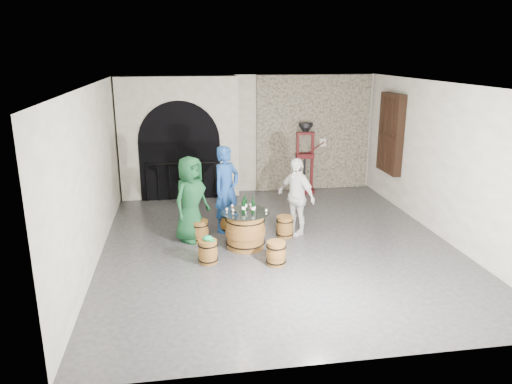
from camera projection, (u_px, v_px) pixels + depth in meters
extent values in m
plane|color=#2D2D30|center=(277.00, 244.00, 9.94)|extent=(8.00, 8.00, 0.00)
plane|color=silver|center=(249.00, 135.00, 13.28)|extent=(8.00, 0.00, 8.00)
plane|color=silver|center=(346.00, 245.00, 5.70)|extent=(8.00, 0.00, 8.00)
plane|color=silver|center=(93.00, 175.00, 8.96)|extent=(0.00, 8.00, 8.00)
plane|color=silver|center=(444.00, 162.00, 10.02)|extent=(0.00, 8.00, 8.00)
plane|color=beige|center=(279.00, 84.00, 9.04)|extent=(8.00, 8.00, 0.00)
cube|color=gray|center=(313.00, 133.00, 13.50)|extent=(3.20, 0.12, 3.18)
cube|color=silver|center=(179.00, 138.00, 12.76)|extent=(3.10, 0.50, 3.18)
cube|color=black|center=(181.00, 171.00, 12.74)|extent=(2.10, 0.03, 1.55)
cylinder|color=black|center=(179.00, 142.00, 12.52)|extent=(2.10, 0.03, 2.10)
cylinder|color=black|center=(180.00, 164.00, 12.62)|extent=(1.79, 0.04, 0.04)
cylinder|color=black|center=(147.00, 183.00, 12.62)|extent=(0.02, 0.02, 0.98)
cylinder|color=black|center=(158.00, 183.00, 12.67)|extent=(0.02, 0.02, 0.98)
cylinder|color=black|center=(170.00, 182.00, 12.71)|extent=(0.02, 0.02, 0.98)
cylinder|color=black|center=(181.00, 182.00, 12.76)|extent=(0.02, 0.02, 0.98)
cylinder|color=black|center=(192.00, 181.00, 12.80)|extent=(0.02, 0.02, 0.98)
cylinder|color=black|center=(204.00, 181.00, 12.85)|extent=(0.02, 0.02, 0.98)
cylinder|color=black|center=(215.00, 180.00, 12.89)|extent=(0.02, 0.02, 0.98)
cube|color=black|center=(391.00, 134.00, 12.22)|extent=(0.20, 1.10, 2.00)
cube|color=black|center=(389.00, 134.00, 12.21)|extent=(0.06, 0.88, 1.76)
cube|color=black|center=(390.00, 134.00, 12.22)|extent=(0.22, 0.92, 0.06)
cube|color=black|center=(395.00, 135.00, 11.94)|extent=(0.22, 0.06, 1.80)
cube|color=black|center=(390.00, 134.00, 12.22)|extent=(0.22, 0.06, 1.80)
cube|color=black|center=(385.00, 132.00, 12.49)|extent=(0.22, 0.06, 1.80)
cylinder|color=brown|center=(245.00, 231.00, 9.67)|extent=(0.74, 0.74, 0.71)
cylinder|color=brown|center=(245.00, 231.00, 9.67)|extent=(0.80, 0.80, 0.16)
torus|color=black|center=(245.00, 242.00, 9.73)|extent=(0.80, 0.80, 0.02)
torus|color=black|center=(245.00, 219.00, 9.60)|extent=(0.80, 0.80, 0.02)
cylinder|color=brown|center=(245.00, 213.00, 9.57)|extent=(0.76, 0.76, 0.02)
cylinder|color=black|center=(245.00, 212.00, 9.56)|extent=(0.97, 0.97, 0.01)
cylinder|color=brown|center=(200.00, 231.00, 10.03)|extent=(0.34, 0.34, 0.43)
cylinder|color=brown|center=(200.00, 231.00, 10.03)|extent=(0.36, 0.36, 0.09)
torus|color=black|center=(200.00, 238.00, 10.07)|extent=(0.38, 0.38, 0.02)
torus|color=black|center=(200.00, 225.00, 9.99)|extent=(0.38, 0.38, 0.02)
cylinder|color=brown|center=(199.00, 221.00, 9.97)|extent=(0.35, 0.35, 0.02)
cylinder|color=brown|center=(227.00, 222.00, 10.59)|extent=(0.34, 0.34, 0.43)
cylinder|color=brown|center=(227.00, 222.00, 10.59)|extent=(0.36, 0.36, 0.09)
torus|color=black|center=(227.00, 228.00, 10.63)|extent=(0.38, 0.38, 0.02)
torus|color=black|center=(227.00, 215.00, 10.55)|extent=(0.38, 0.38, 0.02)
cylinder|color=brown|center=(227.00, 212.00, 10.53)|extent=(0.35, 0.35, 0.02)
cylinder|color=brown|center=(285.00, 227.00, 10.27)|extent=(0.34, 0.34, 0.43)
cylinder|color=brown|center=(285.00, 227.00, 10.27)|extent=(0.36, 0.36, 0.09)
torus|color=black|center=(285.00, 233.00, 10.31)|extent=(0.38, 0.38, 0.02)
torus|color=black|center=(285.00, 220.00, 10.23)|extent=(0.38, 0.38, 0.02)
cylinder|color=brown|center=(285.00, 217.00, 10.21)|extent=(0.35, 0.35, 0.02)
cylinder|color=brown|center=(276.00, 254.00, 8.91)|extent=(0.34, 0.34, 0.43)
cylinder|color=brown|center=(276.00, 254.00, 8.91)|extent=(0.36, 0.36, 0.09)
torus|color=black|center=(276.00, 261.00, 8.95)|extent=(0.38, 0.38, 0.02)
torus|color=black|center=(276.00, 246.00, 8.87)|extent=(0.38, 0.38, 0.02)
cylinder|color=brown|center=(276.00, 242.00, 8.85)|extent=(0.35, 0.35, 0.02)
cylinder|color=brown|center=(208.00, 252.00, 8.99)|extent=(0.34, 0.34, 0.43)
cylinder|color=brown|center=(208.00, 252.00, 8.99)|extent=(0.36, 0.36, 0.09)
torus|color=black|center=(208.00, 259.00, 9.03)|extent=(0.38, 0.38, 0.02)
torus|color=black|center=(208.00, 245.00, 8.95)|extent=(0.38, 0.38, 0.02)
cylinder|color=brown|center=(208.00, 241.00, 8.93)|extent=(0.35, 0.35, 0.02)
ellipsoid|color=#0D9356|center=(208.00, 238.00, 8.91)|extent=(0.18, 0.18, 0.10)
cylinder|color=#0D9356|center=(212.00, 240.00, 8.91)|extent=(0.12, 0.12, 0.01)
imported|color=#124022|center=(191.00, 199.00, 9.90)|extent=(1.02, 1.02, 1.78)
imported|color=navy|center=(227.00, 189.00, 10.40)|extent=(0.82, 0.78, 1.89)
imported|color=silver|center=(296.00, 197.00, 10.26)|extent=(0.89, 1.04, 1.67)
cylinder|color=black|center=(244.00, 207.00, 9.48)|extent=(0.07, 0.07, 0.22)
cylinder|color=white|center=(244.00, 208.00, 9.48)|extent=(0.08, 0.08, 0.06)
cone|color=black|center=(244.00, 201.00, 9.45)|extent=(0.07, 0.07, 0.05)
cylinder|color=black|center=(244.00, 199.00, 9.43)|extent=(0.03, 0.03, 0.07)
cylinder|color=black|center=(253.00, 208.00, 9.46)|extent=(0.07, 0.07, 0.22)
cylinder|color=white|center=(253.00, 208.00, 9.47)|extent=(0.08, 0.08, 0.06)
cone|color=black|center=(253.00, 201.00, 9.43)|extent=(0.07, 0.07, 0.05)
cylinder|color=black|center=(253.00, 199.00, 9.41)|extent=(0.03, 0.03, 0.07)
cylinder|color=black|center=(245.00, 205.00, 9.64)|extent=(0.07, 0.07, 0.22)
cylinder|color=white|center=(245.00, 205.00, 9.64)|extent=(0.08, 0.08, 0.06)
cone|color=black|center=(245.00, 199.00, 9.60)|extent=(0.07, 0.07, 0.05)
cylinder|color=black|center=(245.00, 196.00, 9.59)|extent=(0.03, 0.03, 0.07)
cylinder|color=brown|center=(226.00, 192.00, 12.57)|extent=(0.39, 0.39, 0.55)
cylinder|color=brown|center=(226.00, 192.00, 12.57)|extent=(0.42, 0.42, 0.12)
torus|color=black|center=(226.00, 199.00, 12.63)|extent=(0.43, 0.43, 0.02)
torus|color=black|center=(225.00, 185.00, 12.52)|extent=(0.43, 0.43, 0.02)
cylinder|color=brown|center=(225.00, 182.00, 12.49)|extent=(0.40, 0.40, 0.02)
cube|color=#470B0D|center=(304.00, 190.00, 13.57)|extent=(0.58, 0.49, 0.10)
cube|color=#470B0D|center=(305.00, 156.00, 13.30)|extent=(0.52, 0.37, 0.12)
cube|color=#470B0D|center=(306.00, 133.00, 13.13)|extent=(0.49, 0.18, 0.07)
cylinder|color=black|center=(304.00, 171.00, 13.42)|extent=(0.06, 0.06, 1.02)
cylinder|color=black|center=(306.00, 125.00, 13.06)|extent=(0.39, 0.39, 0.09)
cone|color=black|center=(306.00, 129.00, 13.09)|extent=(0.39, 0.39, 0.20)
cube|color=#470B0D|center=(297.00, 162.00, 13.34)|extent=(0.08, 0.08, 1.64)
cube|color=#470B0D|center=(312.00, 162.00, 13.35)|extent=(0.08, 0.08, 1.64)
cylinder|color=#470B0D|center=(317.00, 147.00, 13.20)|extent=(0.44, 0.09, 0.32)
cube|color=silver|center=(322.00, 142.00, 13.53)|extent=(0.18, 0.10, 0.22)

